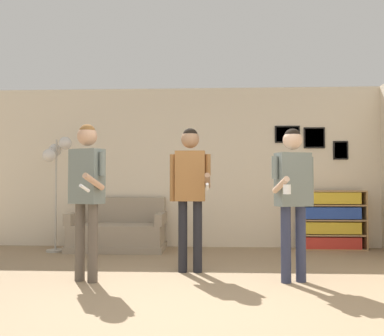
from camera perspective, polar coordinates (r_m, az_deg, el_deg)
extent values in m
plane|color=#937A5B|center=(3.74, 0.78, -18.83)|extent=(20.00, 20.00, 0.00)
cube|color=beige|center=(7.29, 1.79, 0.13)|extent=(8.24, 0.06, 2.70)
cube|color=black|center=(7.47, 16.00, 3.89)|extent=(0.35, 0.02, 0.35)
cube|color=#B2B2BC|center=(7.47, 16.01, 3.90)|extent=(0.31, 0.01, 0.31)
cube|color=black|center=(7.57, 19.21, 2.24)|extent=(0.25, 0.02, 0.31)
cube|color=gray|center=(7.56, 19.22, 2.25)|extent=(0.20, 0.01, 0.27)
cube|color=black|center=(7.39, 12.60, 4.41)|extent=(0.42, 0.02, 0.29)
cube|color=gray|center=(7.39, 12.60, 4.41)|extent=(0.37, 0.01, 0.24)
cube|color=gray|center=(7.06, -9.95, -10.36)|extent=(1.52, 0.80, 0.10)
cube|color=gray|center=(7.03, -9.94, -8.67)|extent=(1.46, 0.74, 0.32)
cube|color=gray|center=(7.32, -9.35, -5.51)|extent=(1.46, 0.14, 0.42)
cube|color=gray|center=(7.19, -15.42, -6.48)|extent=(0.12, 0.74, 0.18)
cube|color=gray|center=(6.88, -4.19, -6.74)|extent=(0.12, 0.74, 0.18)
cube|color=#A87F51|center=(7.22, 13.97, -6.71)|extent=(0.02, 0.30, 0.96)
cube|color=#A87F51|center=(7.50, 21.98, -6.45)|extent=(0.02, 0.30, 0.96)
cube|color=#A87F51|center=(7.48, 17.76, -6.51)|extent=(1.08, 0.01, 0.96)
cube|color=#A87F51|center=(7.39, 18.09, -10.21)|extent=(1.03, 0.30, 0.02)
cube|color=#A87F51|center=(7.32, 18.01, -2.95)|extent=(1.03, 0.30, 0.02)
cube|color=#A87F51|center=(7.37, 18.07, -8.45)|extent=(1.03, 0.30, 0.02)
cube|color=#A87F51|center=(7.34, 18.05, -6.60)|extent=(1.03, 0.30, 0.02)
cube|color=#A87F51|center=(7.33, 18.03, -4.73)|extent=(1.03, 0.30, 0.02)
cube|color=red|center=(7.37, 18.10, -9.41)|extent=(0.89, 0.26, 0.19)
cube|color=gold|center=(7.34, 18.08, -7.56)|extent=(0.89, 0.26, 0.19)
cube|color=#2847A3|center=(7.32, 18.06, -5.69)|extent=(0.89, 0.26, 0.19)
cube|color=gold|center=(7.31, 18.04, -3.82)|extent=(0.89, 0.26, 0.19)
cylinder|color=#ADA89E|center=(7.17, -17.75, -10.45)|extent=(0.28, 0.28, 0.03)
cylinder|color=#ADA89E|center=(7.09, -17.68, -3.36)|extent=(0.03, 0.03, 1.74)
cylinder|color=#ADA89E|center=(7.10, -17.08, 3.42)|extent=(0.02, 0.16, 0.02)
sphere|color=silver|center=(7.07, -16.54, 3.20)|extent=(0.20, 0.20, 0.20)
cylinder|color=#ADA89E|center=(7.18, -17.71, 2.57)|extent=(0.15, 0.09, 0.02)
sphere|color=silver|center=(7.25, -17.80, 2.29)|extent=(0.20, 0.20, 0.20)
cylinder|color=#ADA89E|center=(7.06, -18.06, 1.83)|extent=(0.15, 0.09, 0.02)
sphere|color=silver|center=(7.02, -18.51, 1.62)|extent=(0.20, 0.20, 0.20)
cylinder|color=brown|center=(4.97, -14.71, -9.51)|extent=(0.11, 0.11, 0.85)
cylinder|color=brown|center=(4.85, -13.09, -9.71)|extent=(0.11, 0.11, 0.85)
cube|color=slate|center=(4.87, -13.84, -1.08)|extent=(0.41, 0.33, 0.60)
sphere|color=tan|center=(4.89, -13.80, 4.16)|extent=(0.22, 0.22, 0.22)
sphere|color=brown|center=(4.90, -13.79, 4.61)|extent=(0.19, 0.19, 0.19)
cylinder|color=slate|center=(4.73, -11.85, 0.55)|extent=(0.07, 0.07, 0.26)
cylinder|color=tan|center=(4.62, -12.97, -1.79)|extent=(0.18, 0.31, 0.19)
cylinder|color=white|center=(4.51, -14.13, -2.62)|extent=(0.09, 0.14, 0.09)
cylinder|color=slate|center=(5.01, -15.71, -1.35)|extent=(0.07, 0.07, 0.57)
cylinder|color=black|center=(5.25, -1.24, -9.11)|extent=(0.11, 0.11, 0.86)
cylinder|color=black|center=(5.24, 0.75, -9.13)|extent=(0.11, 0.11, 0.86)
cube|color=#936033|center=(5.21, -0.25, -1.08)|extent=(0.36, 0.20, 0.61)
sphere|color=#997051|center=(5.23, -0.24, 3.87)|extent=(0.22, 0.22, 0.22)
sphere|color=black|center=(5.24, -0.24, 4.30)|extent=(0.19, 0.19, 0.19)
cylinder|color=#936033|center=(5.20, 2.12, 0.42)|extent=(0.07, 0.07, 0.26)
cylinder|color=#997051|center=(5.06, 2.09, -1.73)|extent=(0.07, 0.31, 0.19)
cylinder|color=white|center=(4.91, 2.06, -2.50)|extent=(0.04, 0.14, 0.09)
cylinder|color=#936033|center=(5.22, -2.60, -1.32)|extent=(0.07, 0.07, 0.57)
cylinder|color=#2D334C|center=(4.82, 12.41, -9.92)|extent=(0.11, 0.11, 0.83)
cylinder|color=#2D334C|center=(4.90, 14.30, -9.77)|extent=(0.11, 0.11, 0.83)
cube|color=slate|center=(4.81, 13.30, -1.50)|extent=(0.40, 0.30, 0.59)
sphere|color=#D1A889|center=(4.84, 13.25, 3.64)|extent=(0.21, 0.21, 0.21)
sphere|color=black|center=(4.84, 13.25, 4.08)|extent=(0.18, 0.18, 0.18)
cylinder|color=slate|center=(4.92, 15.50, -1.76)|extent=(0.07, 0.07, 0.55)
cylinder|color=slate|center=(4.72, 10.99, 0.05)|extent=(0.07, 0.07, 0.25)
cylinder|color=#D1A889|center=(4.59, 11.76, -2.23)|extent=(0.15, 0.31, 0.19)
cylinder|color=white|center=(4.47, 12.56, -2.80)|extent=(0.08, 0.08, 0.10)
cylinder|color=brown|center=(6.51, -13.35, -10.78)|extent=(0.07, 0.07, 0.16)
cylinder|color=brown|center=(6.50, -13.34, -9.79)|extent=(0.03, 0.03, 0.07)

